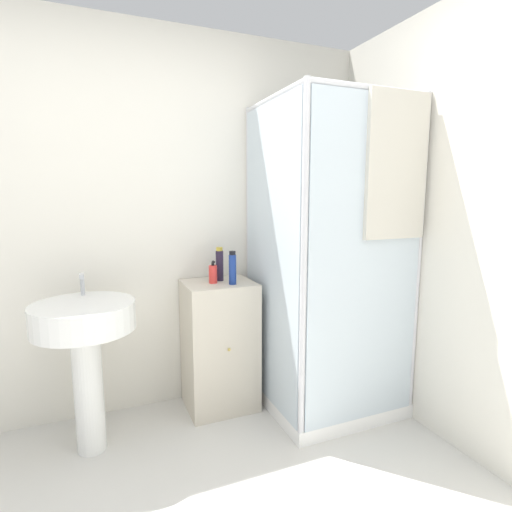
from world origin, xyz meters
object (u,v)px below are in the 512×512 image
soap_dispenser (213,274)px  shampoo_bottle_blue (233,268)px  sink (85,338)px  shampoo_bottle_tall_black (220,264)px

soap_dispenser → shampoo_bottle_blue: 0.14m
sink → shampoo_bottle_tall_black: shampoo_bottle_tall_black is taller
shampoo_bottle_tall_black → shampoo_bottle_blue: bearing=-72.9°
shampoo_bottle_blue → sink: bearing=-174.2°
shampoo_bottle_tall_black → sink: bearing=-164.8°
shampoo_bottle_tall_black → shampoo_bottle_blue: size_ratio=1.05×
shampoo_bottle_tall_black → shampoo_bottle_blue: 0.15m
sink → shampoo_bottle_tall_black: size_ratio=4.39×
sink → shampoo_bottle_blue: (0.89, 0.09, 0.31)m
soap_dispenser → shampoo_bottle_tall_black: 0.10m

